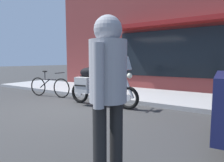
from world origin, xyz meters
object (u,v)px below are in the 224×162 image
object	(u,v)px
touring_motorcycle	(98,85)
pedestrian_walking	(108,80)
parked_bicycle	(49,86)
sandwich_board_sign	(96,78)

from	to	relation	value
touring_motorcycle	pedestrian_walking	bearing A→B (deg)	-51.36
parked_bicycle	pedestrian_walking	bearing A→B (deg)	-33.11
touring_motorcycle	pedestrian_walking	size ratio (longest dim) A/B	1.29
sandwich_board_sign	touring_motorcycle	bearing A→B (deg)	-51.81
touring_motorcycle	pedestrian_walking	world-z (taller)	pedestrian_walking
touring_motorcycle	parked_bicycle	size ratio (longest dim) A/B	1.30
pedestrian_walking	sandwich_board_sign	size ratio (longest dim) A/B	1.92
sandwich_board_sign	parked_bicycle	bearing A→B (deg)	-110.40
pedestrian_walking	sandwich_board_sign	world-z (taller)	pedestrian_walking
parked_bicycle	pedestrian_walking	size ratio (longest dim) A/B	0.99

